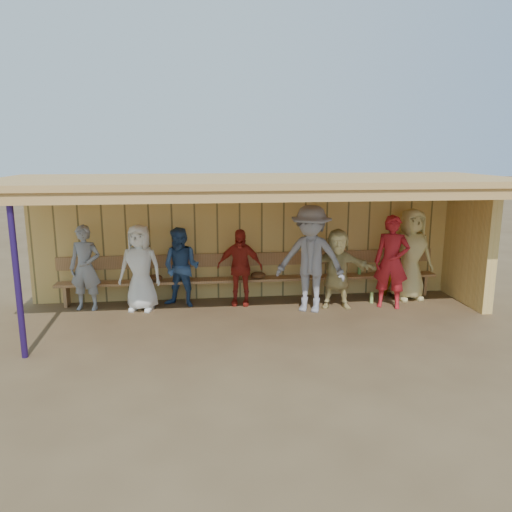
# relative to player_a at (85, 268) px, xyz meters

# --- Properties ---
(ground) EXTENTS (90.00, 90.00, 0.00)m
(ground) POSITION_rel_player_a_xyz_m (3.16, -0.81, -0.80)
(ground) COLOR brown
(ground) RESTS_ON ground
(player_a) EXTENTS (0.65, 0.48, 1.61)m
(player_a) POSITION_rel_player_a_xyz_m (0.00, 0.00, 0.00)
(player_a) COLOR gray
(player_a) RESTS_ON ground
(player_b) EXTENTS (0.89, 0.68, 1.63)m
(player_b) POSITION_rel_player_a_xyz_m (1.02, -0.15, 0.01)
(player_b) COLOR white
(player_b) RESTS_ON ground
(player_c) EXTENTS (0.91, 0.82, 1.53)m
(player_c) POSITION_rel_player_a_xyz_m (1.78, -0.01, -0.04)
(player_c) COLOR #2F4E82
(player_c) RESTS_ON ground
(player_d) EXTENTS (0.93, 0.52, 1.49)m
(player_d) POSITION_rel_player_a_xyz_m (2.89, -0.03, -0.06)
(player_d) COLOR #AD271B
(player_d) RESTS_ON ground
(player_e) EXTENTS (1.47, 1.20, 1.98)m
(player_e) POSITION_rel_player_a_xyz_m (4.16, -0.57, 0.19)
(player_e) COLOR gray
(player_e) RESTS_ON ground
(player_f) EXTENTS (1.47, 0.71, 1.52)m
(player_f) POSITION_rel_player_a_xyz_m (4.71, -0.43, -0.04)
(player_f) COLOR #E2CA7F
(player_f) RESTS_ON ground
(player_g) EXTENTS (0.76, 0.65, 1.77)m
(player_g) POSITION_rel_player_a_xyz_m (5.73, -0.53, 0.08)
(player_g) COLOR #B41C24
(player_g) RESTS_ON ground
(player_h) EXTENTS (0.95, 0.66, 1.84)m
(player_h) POSITION_rel_player_a_xyz_m (6.31, -0.07, 0.11)
(player_h) COLOR #D1BD75
(player_h) RESTS_ON ground
(dugout_structure) EXTENTS (8.80, 3.20, 2.50)m
(dugout_structure) POSITION_rel_player_a_xyz_m (3.55, -0.12, 0.89)
(dugout_structure) COLOR #E6B962
(dugout_structure) RESTS_ON ground
(bench) EXTENTS (7.60, 0.34, 0.93)m
(bench) POSITION_rel_player_a_xyz_m (3.16, 0.31, -0.28)
(bench) COLOR #B17D4C
(bench) RESTS_ON ground
(dugout_equipment) EXTENTS (6.78, 0.62, 0.80)m
(dugout_equipment) POSITION_rel_player_a_xyz_m (2.33, 0.18, -0.31)
(dugout_equipment) COLOR orange
(dugout_equipment) RESTS_ON ground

